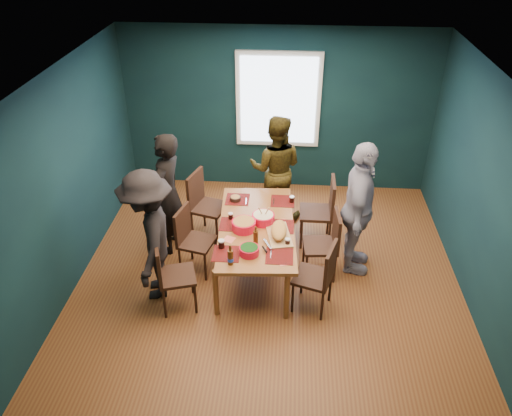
% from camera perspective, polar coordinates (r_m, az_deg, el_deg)
% --- Properties ---
extents(room, '(5.01, 5.01, 2.71)m').
position_cam_1_polar(room, '(6.19, 1.75, 3.63)').
color(room, brown).
rests_on(room, ground).
extents(dining_table, '(1.08, 1.97, 0.72)m').
position_cam_1_polar(dining_table, '(6.45, 0.08, -2.51)').
color(dining_table, brown).
rests_on(dining_table, floor).
extents(chair_left_far, '(0.58, 0.58, 1.02)m').
position_cam_1_polar(chair_left_far, '(7.22, -6.08, 0.88)').
color(chair_left_far, black).
rests_on(chair_left_far, floor).
extents(chair_left_mid, '(0.51, 0.51, 0.93)m').
position_cam_1_polar(chair_left_mid, '(6.60, -7.51, -3.12)').
color(chair_left_mid, black).
rests_on(chair_left_mid, floor).
extents(chair_left_near, '(0.54, 0.54, 0.95)m').
position_cam_1_polar(chair_left_near, '(6.04, -9.96, -7.10)').
color(chair_left_near, black).
rests_on(chair_left_near, floor).
extents(chair_right_far, '(0.46, 0.46, 1.02)m').
position_cam_1_polar(chair_right_far, '(7.10, 7.72, 0.11)').
color(chair_right_far, black).
rests_on(chair_right_far, floor).
extents(chair_right_mid, '(0.46, 0.46, 0.95)m').
position_cam_1_polar(chair_right_mid, '(6.51, 8.18, -3.65)').
color(chair_right_mid, black).
rests_on(chair_right_mid, floor).
extents(chair_right_near, '(0.54, 0.54, 0.95)m').
position_cam_1_polar(chair_right_near, '(5.98, 7.40, -7.39)').
color(chair_right_near, black).
rests_on(chair_right_near, floor).
extents(person_far_left, '(0.56, 0.72, 1.76)m').
position_cam_1_polar(person_far_left, '(6.87, -10.10, 1.53)').
color(person_far_left, black).
rests_on(person_far_left, floor).
extents(person_back, '(0.86, 0.70, 1.67)m').
position_cam_1_polar(person_back, '(7.52, 2.27, 4.53)').
color(person_back, black).
rests_on(person_back, floor).
extents(person_right, '(0.58, 1.13, 1.85)m').
position_cam_1_polar(person_right, '(6.49, 11.61, -0.20)').
color(person_right, white).
rests_on(person_right, floor).
extents(person_near_left, '(0.83, 1.21, 1.73)m').
position_cam_1_polar(person_near_left, '(6.11, -12.05, -3.18)').
color(person_near_left, black).
rests_on(person_near_left, floor).
extents(bowl_salad, '(0.31, 0.31, 0.13)m').
position_cam_1_polar(bowl_salad, '(6.31, -1.40, -1.95)').
color(bowl_salad, red).
rests_on(bowl_salad, dining_table).
extents(bowl_dumpling, '(0.29, 0.29, 0.27)m').
position_cam_1_polar(bowl_dumpling, '(6.44, 0.84, -1.15)').
color(bowl_dumpling, red).
rests_on(bowl_dumpling, dining_table).
extents(bowl_herbs, '(0.24, 0.24, 0.10)m').
position_cam_1_polar(bowl_herbs, '(5.90, -0.78, -4.85)').
color(bowl_herbs, red).
rests_on(bowl_herbs, dining_table).
extents(cutting_board, '(0.38, 0.69, 0.15)m').
position_cam_1_polar(cutting_board, '(6.19, 2.63, -2.69)').
color(cutting_board, tan).
rests_on(cutting_board, dining_table).
extents(small_bowl, '(0.15, 0.15, 0.06)m').
position_cam_1_polar(small_bowl, '(6.92, -2.38, 1.10)').
color(small_bowl, black).
rests_on(small_bowl, dining_table).
extents(beer_bottle_a, '(0.07, 0.07, 0.27)m').
position_cam_1_polar(beer_bottle_a, '(5.73, -2.93, -5.64)').
color(beer_bottle_a, '#45240C').
rests_on(beer_bottle_a, dining_table).
extents(beer_bottle_b, '(0.06, 0.06, 0.24)m').
position_cam_1_polar(beer_bottle_b, '(6.05, -0.04, -3.30)').
color(beer_bottle_b, '#45240C').
rests_on(beer_bottle_b, dining_table).
extents(cola_glass_a, '(0.08, 0.08, 0.11)m').
position_cam_1_polar(cola_glass_a, '(6.01, -3.98, -4.08)').
color(cola_glass_a, black).
rests_on(cola_glass_a, dining_table).
extents(cola_glass_b, '(0.06, 0.06, 0.09)m').
position_cam_1_polar(cola_glass_b, '(6.06, 3.63, -3.84)').
color(cola_glass_b, black).
rests_on(cola_glass_b, dining_table).
extents(cola_glass_c, '(0.07, 0.07, 0.09)m').
position_cam_1_polar(cola_glass_c, '(6.88, 4.11, 1.03)').
color(cola_glass_c, black).
rests_on(cola_glass_c, dining_table).
extents(cola_glass_d, '(0.06, 0.06, 0.09)m').
position_cam_1_polar(cola_glass_d, '(6.52, -2.91, -0.90)').
color(cola_glass_d, black).
rests_on(cola_glass_d, dining_table).
extents(napkin_a, '(0.16, 0.16, 0.00)m').
position_cam_1_polar(napkin_a, '(6.49, 2.90, -1.61)').
color(napkin_a, '#DB6B5C').
rests_on(napkin_a, dining_table).
extents(napkin_b, '(0.17, 0.17, 0.00)m').
position_cam_1_polar(napkin_b, '(6.17, -3.10, -3.60)').
color(napkin_b, '#DB6B5C').
rests_on(napkin_b, dining_table).
extents(napkin_c, '(0.16, 0.16, 0.00)m').
position_cam_1_polar(napkin_c, '(5.82, 3.27, -6.18)').
color(napkin_c, '#DB6B5C').
rests_on(napkin_c, dining_table).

